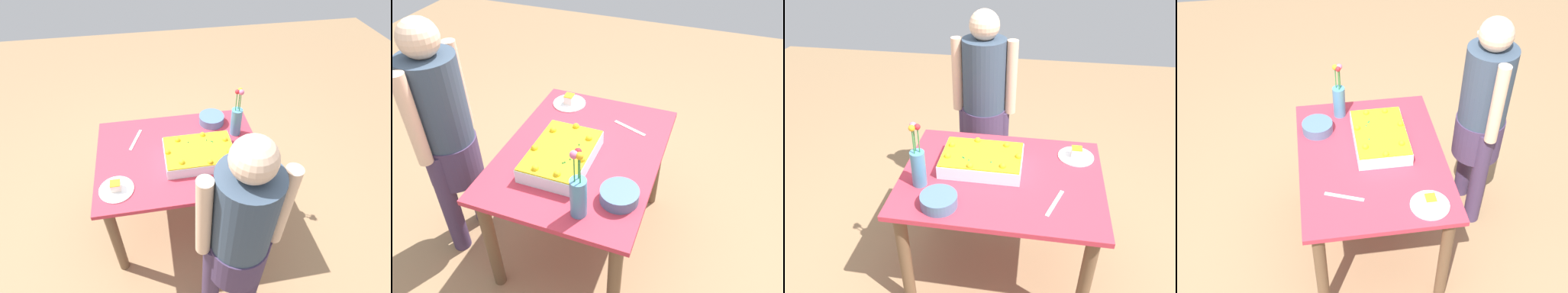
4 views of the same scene
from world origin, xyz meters
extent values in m
plane|color=#967450|center=(0.00, 0.00, 0.00)|extent=(8.00, 8.00, 0.00)
cube|color=#C03143|center=(0.00, 0.00, 0.74)|extent=(1.13, 0.86, 0.03)
cylinder|color=brown|center=(-0.49, -0.35, 0.36)|extent=(0.07, 0.07, 0.73)
cylinder|color=brown|center=(0.49, -0.35, 0.36)|extent=(0.07, 0.07, 0.73)
cylinder|color=brown|center=(-0.49, 0.35, 0.36)|extent=(0.07, 0.07, 0.73)
cylinder|color=brown|center=(0.49, 0.35, 0.36)|extent=(0.07, 0.07, 0.73)
cube|color=white|center=(-0.12, 0.07, 0.80)|extent=(0.46, 0.32, 0.08)
cube|color=gold|center=(-0.12, 0.07, 0.84)|extent=(0.45, 0.31, 0.01)
sphere|color=gold|center=(0.09, 0.07, 0.85)|extent=(0.04, 0.04, 0.04)
sphere|color=gold|center=(0.01, 0.18, 0.85)|extent=(0.04, 0.04, 0.04)
sphere|color=gold|center=(-0.17, 0.20, 0.85)|extent=(0.04, 0.04, 0.04)
sphere|color=gold|center=(-0.31, 0.13, 0.85)|extent=(0.04, 0.04, 0.04)
sphere|color=gold|center=(-0.31, 0.01, 0.85)|extent=(0.04, 0.04, 0.04)
sphere|color=gold|center=(-0.17, -0.06, 0.85)|extent=(0.04, 0.04, 0.04)
sphere|color=gold|center=(0.01, -0.04, 0.85)|extent=(0.04, 0.04, 0.04)
cone|color=#2D8438|center=(-0.06, -0.01, 0.85)|extent=(0.02, 0.02, 0.02)
cone|color=#2D8438|center=(-0.22, 0.02, 0.85)|extent=(0.02, 0.02, 0.02)
cone|color=#2D8438|center=(-0.22, 0.01, 0.85)|extent=(0.02, 0.02, 0.02)
cone|color=#2D8438|center=(-0.19, -0.01, 0.85)|extent=(0.02, 0.02, 0.02)
cylinder|color=white|center=(0.42, 0.25, 0.76)|extent=(0.21, 0.21, 0.01)
cube|color=white|center=(0.42, 0.25, 0.79)|extent=(0.06, 0.06, 0.05)
cube|color=yellow|center=(0.42, 0.25, 0.82)|extent=(0.06, 0.06, 0.01)
cube|color=silver|center=(0.29, -0.19, 0.76)|extent=(0.10, 0.21, 0.00)
cylinder|color=teal|center=(-0.43, -0.15, 0.86)|extent=(0.08, 0.08, 0.21)
cylinder|color=#2D8438|center=(-0.41, -0.14, 1.04)|extent=(0.01, 0.01, 0.15)
sphere|color=red|center=(-0.41, -0.14, 1.12)|extent=(0.03, 0.03, 0.03)
cylinder|color=#2D8438|center=(-0.44, -0.14, 1.04)|extent=(0.01, 0.01, 0.15)
sphere|color=pink|center=(-0.44, -0.14, 1.12)|extent=(0.04, 0.04, 0.04)
cylinder|color=#2D8438|center=(-0.44, -0.16, 1.04)|extent=(0.01, 0.01, 0.15)
sphere|color=#F4A920|center=(-0.44, -0.16, 1.12)|extent=(0.03, 0.03, 0.03)
cylinder|color=slate|center=(-0.29, -0.30, 0.79)|extent=(0.19, 0.19, 0.06)
cylinder|color=#443354|center=(-0.34, 0.73, 0.39)|extent=(0.11, 0.11, 0.78)
cylinder|color=#443354|center=(-0.08, 0.73, 0.39)|extent=(0.11, 0.11, 0.78)
cylinder|color=#443354|center=(-0.21, 0.73, 0.66)|extent=(0.32, 0.31, 0.28)
cylinder|color=#354659|center=(-0.21, 0.73, 1.04)|extent=(0.30, 0.30, 0.52)
sphere|color=beige|center=(-0.21, 0.73, 1.39)|extent=(0.20, 0.20, 0.20)
cylinder|color=beige|center=(-0.40, 0.73, 1.04)|extent=(0.08, 0.08, 0.52)
cylinder|color=beige|center=(-0.02, 0.73, 1.04)|extent=(0.08, 0.08, 0.52)
camera|label=1|loc=(0.15, 1.49, 2.21)|focal=28.00mm
camera|label=2|loc=(-1.52, -0.60, 2.11)|focal=35.00mm
camera|label=3|loc=(0.15, -1.71, 2.06)|focal=35.00mm
camera|label=4|loc=(2.10, -0.30, 2.71)|focal=45.00mm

